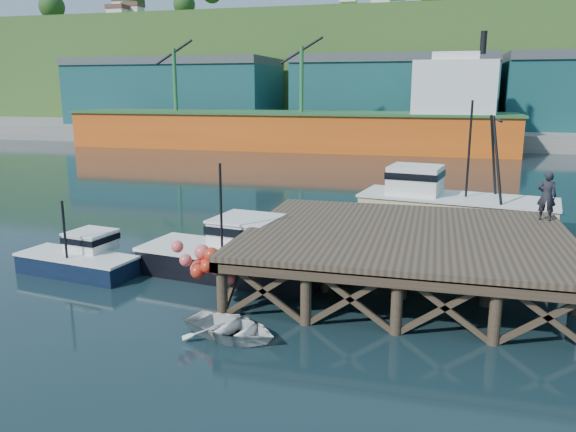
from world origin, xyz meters
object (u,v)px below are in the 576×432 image
(boat_black, at_px, (236,253))
(dinghy, at_px, (231,328))
(boat_navy, at_px, (81,258))
(trawler, at_px, (452,202))
(dockworker, at_px, (547,196))

(boat_black, height_order, dinghy, boat_black)
(boat_navy, height_order, trawler, trawler)
(dinghy, distance_m, dockworker, 14.27)
(boat_navy, xyz_separation_m, dockworker, (18.37, 5.26, 2.50))
(boat_navy, relative_size, boat_black, 0.67)
(trawler, relative_size, dockworker, 5.28)
(dinghy, bearing_deg, trawler, -5.59)
(boat_black, xyz_separation_m, trawler, (8.69, 10.38, 0.55))
(dinghy, xyz_separation_m, dockworker, (10.22, 9.56, 2.82))
(trawler, bearing_deg, boat_black, -120.10)
(boat_navy, height_order, dinghy, boat_navy)
(dockworker, bearing_deg, trawler, -51.13)
(boat_black, distance_m, dockworker, 12.93)
(dinghy, height_order, dockworker, dockworker)
(dinghy, bearing_deg, boat_navy, 79.29)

